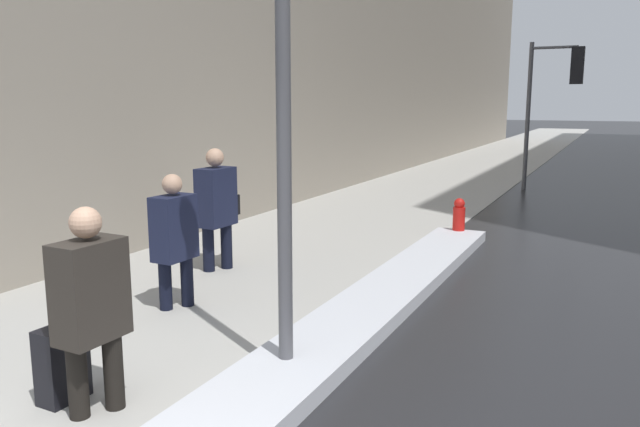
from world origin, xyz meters
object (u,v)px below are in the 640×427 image
rolling_suitcase (62,364)px  pedestrian_with_shoulder_bag (217,204)px  pedestrian_trailing (91,302)px  pedestrian_nearside (174,235)px  lamp_post (282,5)px  traffic_light_near (558,84)px  fire_hydrant (459,219)px

rolling_suitcase → pedestrian_with_shoulder_bag: bearing=-160.7°
pedestrian_with_shoulder_bag → rolling_suitcase: bearing=19.3°
pedestrian_trailing → rolling_suitcase: 0.68m
pedestrian_nearside → rolling_suitcase: bearing=18.3°
pedestrian_trailing → lamp_post: bearing=143.9°
traffic_light_near → pedestrian_trailing: (-1.78, -13.78, -1.85)m
traffic_light_near → pedestrian_with_shoulder_bag: bearing=-107.1°
lamp_post → rolling_suitcase: 3.21m
pedestrian_with_shoulder_bag → pedestrian_nearside: bearing=20.7°
pedestrian_nearside → pedestrian_with_shoulder_bag: pedestrian_with_shoulder_bag is taller
lamp_post → traffic_light_near: lamp_post is taller
lamp_post → pedestrian_trailing: size_ratio=3.23×
pedestrian_with_shoulder_bag → fire_hydrant: size_ratio=2.38×
pedestrian_trailing → pedestrian_with_shoulder_bag: (-1.51, 3.70, 0.06)m
pedestrian_trailing → fire_hydrant: size_ratio=2.22×
rolling_suitcase → fire_hydrant: 7.15m
pedestrian_nearside → rolling_suitcase: pedestrian_nearside is taller
lamp_post → fire_hydrant: bearing=89.5°
pedestrian_with_shoulder_bag → traffic_light_near: bearing=164.1°
pedestrian_trailing → pedestrian_nearside: pedestrian_trailing is taller
lamp_post → traffic_light_near: (0.84, 12.60, -0.29)m
traffic_light_near → fire_hydrant: (-0.79, -6.73, -2.37)m
traffic_light_near → pedestrian_trailing: bearing=-96.3°
lamp_post → pedestrian_nearside: size_ratio=3.33×
pedestrian_nearside → fire_hydrant: size_ratio=2.16×
lamp_post → fire_hydrant: (0.05, 5.87, -2.65)m
lamp_post → rolling_suitcase: lamp_post is taller
rolling_suitcase → fire_hydrant: size_ratio=1.36×
lamp_post → pedestrian_trailing: lamp_post is taller
pedestrian_nearside → pedestrian_with_shoulder_bag: size_ratio=0.91×
traffic_light_near → pedestrian_with_shoulder_bag: 10.75m
fire_hydrant → pedestrian_with_shoulder_bag: bearing=-126.7°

